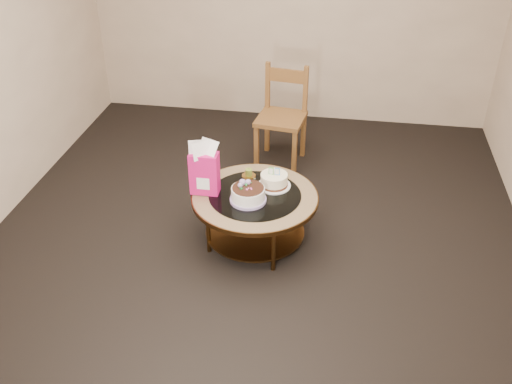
% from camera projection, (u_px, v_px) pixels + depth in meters
% --- Properties ---
extents(ground, '(5.00, 5.00, 0.00)m').
position_uv_depth(ground, '(255.00, 240.00, 4.79)').
color(ground, black).
rests_on(ground, ground).
extents(room_walls, '(4.52, 5.02, 2.61)m').
position_uv_depth(room_walls, '(255.00, 64.00, 3.96)').
color(room_walls, beige).
rests_on(room_walls, ground).
extents(coffee_table, '(1.02, 1.02, 0.46)m').
position_uv_depth(coffee_table, '(255.00, 203.00, 4.59)').
color(coffee_table, '#553618').
rests_on(coffee_table, ground).
extents(decorated_cake, '(0.29, 0.29, 0.17)m').
position_uv_depth(decorated_cake, '(248.00, 195.00, 4.44)').
color(decorated_cake, '#9D86BE').
rests_on(decorated_cake, coffee_table).
extents(cream_cake, '(0.27, 0.27, 0.17)m').
position_uv_depth(cream_cake, '(274.00, 180.00, 4.62)').
color(cream_cake, white).
rests_on(cream_cake, coffee_table).
extents(gift_bag, '(0.23, 0.16, 0.45)m').
position_uv_depth(gift_bag, '(204.00, 168.00, 4.46)').
color(gift_bag, '#F11668').
rests_on(gift_bag, coffee_table).
extents(pillar_candle, '(0.13, 0.13, 0.09)m').
position_uv_depth(pillar_candle, '(249.00, 174.00, 4.76)').
color(pillar_candle, '#D1B456').
rests_on(pillar_candle, coffee_table).
extents(dining_chair, '(0.51, 0.51, 0.98)m').
position_uv_depth(dining_chair, '(282.00, 116.00, 5.68)').
color(dining_chair, brown).
rests_on(dining_chair, ground).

